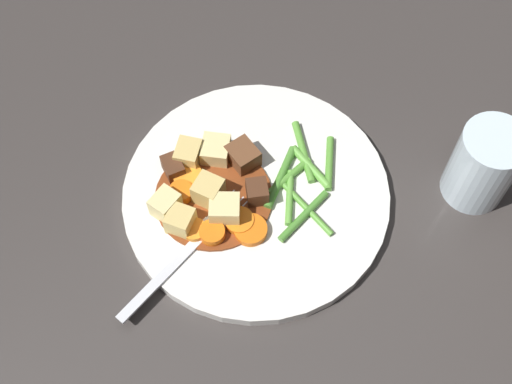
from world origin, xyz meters
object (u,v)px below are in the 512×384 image
(dinner_plate, at_px, (256,195))
(potato_chunk_2, at_px, (165,205))
(meat_chunk_1, at_px, (259,192))
(potato_chunk_0, at_px, (180,221))
(potato_chunk_1, at_px, (225,211))
(carrot_slice_5, at_px, (239,221))
(meat_chunk_0, at_px, (243,156))
(water_glass, at_px, (484,165))
(carrot_slice_2, at_px, (250,230))
(carrot_slice_4, at_px, (212,233))
(carrot_slice_1, at_px, (181,193))
(potato_chunk_3, at_px, (209,192))
(potato_chunk_5, at_px, (216,150))
(carrot_slice_3, at_px, (188,177))
(meat_chunk_2, at_px, (173,168))
(fork, at_px, (187,251))
(carrot_slice_0, at_px, (195,230))
(potato_chunk_4, at_px, (188,155))

(dinner_plate, xyz_separation_m, potato_chunk_2, (0.09, 0.01, 0.02))
(dinner_plate, relative_size, meat_chunk_1, 11.26)
(potato_chunk_0, height_order, potato_chunk_1, potato_chunk_1)
(dinner_plate, relative_size, carrot_slice_5, 9.35)
(meat_chunk_0, xyz_separation_m, water_glass, (-0.24, 0.06, 0.02))
(carrot_slice_2, bearing_deg, carrot_slice_4, -1.69)
(carrot_slice_1, xyz_separation_m, potato_chunk_1, (-0.04, 0.03, 0.01))
(potato_chunk_3, relative_size, potato_chunk_5, 0.98)
(carrot_slice_2, relative_size, carrot_slice_3, 1.11)
(carrot_slice_5, bearing_deg, carrot_slice_1, -36.91)
(carrot_slice_3, xyz_separation_m, potato_chunk_3, (-0.02, 0.03, 0.01))
(carrot_slice_4, distance_m, carrot_slice_5, 0.03)
(carrot_slice_3, relative_size, meat_chunk_0, 0.99)
(carrot_slice_5, xyz_separation_m, meat_chunk_2, (0.06, -0.07, 0.01))
(meat_chunk_2, xyz_separation_m, fork, (-0.00, 0.09, -0.01))
(carrot_slice_5, relative_size, potato_chunk_3, 0.98)
(carrot_slice_0, bearing_deg, potato_chunk_1, -159.41)
(carrot_slice_1, bearing_deg, meat_chunk_2, -79.61)
(carrot_slice_0, relative_size, carrot_slice_3, 0.80)
(dinner_plate, bearing_deg, potato_chunk_5, -54.84)
(carrot_slice_4, distance_m, potato_chunk_3, 0.04)
(potato_chunk_1, distance_m, potato_chunk_4, 0.08)
(potato_chunk_4, xyz_separation_m, meat_chunk_0, (-0.06, 0.01, -0.00))
(potato_chunk_4, distance_m, meat_chunk_2, 0.02)
(carrot_slice_3, height_order, carrot_slice_5, carrot_slice_3)
(potato_chunk_0, height_order, potato_chunk_5, potato_chunk_0)
(carrot_slice_1, distance_m, carrot_slice_4, 0.06)
(carrot_slice_2, bearing_deg, potato_chunk_4, -60.87)
(potato_chunk_1, height_order, water_glass, water_glass)
(carrot_slice_0, bearing_deg, carrot_slice_3, -90.08)
(carrot_slice_0, relative_size, carrot_slice_5, 0.82)
(potato_chunk_0, xyz_separation_m, potato_chunk_4, (-0.02, -0.08, -0.00))
(water_glass, bearing_deg, potato_chunk_4, -13.70)
(potato_chunk_3, relative_size, fork, 0.21)
(carrot_slice_1, distance_m, meat_chunk_2, 0.03)
(potato_chunk_2, bearing_deg, carrot_slice_5, 159.93)
(potato_chunk_1, bearing_deg, potato_chunk_5, -90.22)
(carrot_slice_2, xyz_separation_m, carrot_slice_3, (0.06, -0.07, 0.00))
(potato_chunk_1, relative_size, potato_chunk_4, 1.04)
(carrot_slice_5, bearing_deg, potato_chunk_5, -81.25)
(carrot_slice_5, xyz_separation_m, potato_chunk_5, (0.01, -0.08, 0.01))
(carrot_slice_3, distance_m, potato_chunk_3, 0.03)
(carrot_slice_1, height_order, potato_chunk_0, potato_chunk_0)
(potato_chunk_0, relative_size, meat_chunk_1, 1.05)
(carrot_slice_3, relative_size, carrot_slice_5, 1.03)
(potato_chunk_2, height_order, meat_chunk_1, potato_chunk_2)
(potato_chunk_3, xyz_separation_m, fork, (0.03, 0.05, -0.01))
(potato_chunk_0, bearing_deg, potato_chunk_5, -120.39)
(dinner_plate, relative_size, potato_chunk_4, 9.61)
(carrot_slice_0, xyz_separation_m, meat_chunk_2, (0.01, -0.07, 0.01))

